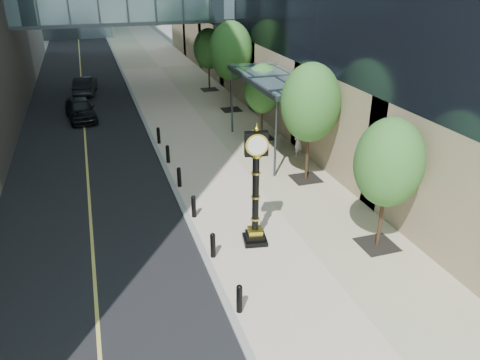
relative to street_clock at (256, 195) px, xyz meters
name	(u,v)px	position (x,y,z in m)	size (l,w,h in m)	color
ground	(331,315)	(0.87, -4.68, -2.13)	(320.00, 320.00, 0.00)	gray
road	(81,73)	(-6.13, 35.32, -2.12)	(8.00, 180.00, 0.02)	black
sidewalk	(160,67)	(1.87, 35.32, -2.10)	(8.00, 180.00, 0.06)	beige
curb	(121,70)	(-2.13, 35.32, -2.09)	(0.25, 180.00, 0.07)	gray
entrance_canopy	(273,79)	(4.35, 9.32, 2.06)	(3.00, 8.00, 4.38)	#383F44
bollard_row	(186,192)	(-1.83, 4.32, -1.62)	(0.20, 16.20, 0.90)	black
street_trees	(260,76)	(4.47, 11.77, 1.74)	(3.12, 28.51, 6.41)	black
street_clock	(256,195)	(0.00, 0.00, 0.00)	(1.04, 1.04, 4.77)	black
pedestrian	(298,142)	(5.37, 7.81, -1.23)	(0.61, 0.40, 1.67)	beige
car_near	(80,109)	(-6.26, 18.89, -1.35)	(1.79, 4.45, 1.52)	black
car_far	(85,85)	(-5.79, 26.42, -1.38)	(1.54, 4.42, 1.46)	black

